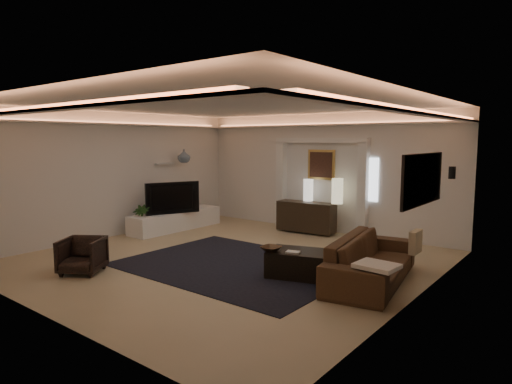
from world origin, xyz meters
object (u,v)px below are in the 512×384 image
Objects in this scene: sofa at (371,260)px; coffee_table at (306,265)px; console at (306,217)px; armchair at (82,255)px.

sofa is 1.05m from coffee_table.
console is 1.15× the size of coffee_table.
sofa is at bearing 7.78° from coffee_table.
console is at bearing 103.83° from coffee_table.
coffee_table is at bearing -63.12° from console.
console is at bearing 42.87° from armchair.
console reaches higher than sofa.
armchair is (-4.06, -2.61, -0.05)m from sofa.
coffee_table is 1.84× the size of armchair.
sofa is at bearing -0.84° from armchair.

